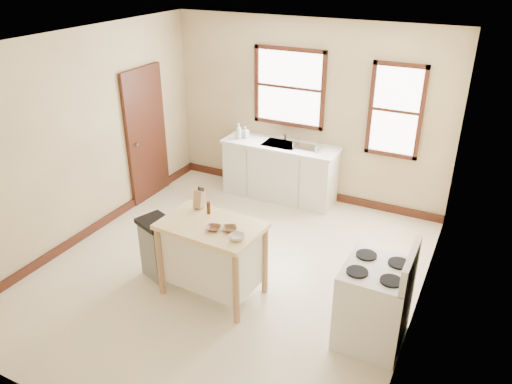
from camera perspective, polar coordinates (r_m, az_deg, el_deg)
floor at (r=6.43m, az=-3.01°, el=-8.89°), size 5.00×5.00×0.00m
ceiling at (r=5.34m, az=-3.74°, el=16.51°), size 5.00×5.00×0.00m
wall_back at (r=7.87m, az=5.84°, el=9.12°), size 4.50×0.04×2.80m
wall_left at (r=7.07m, az=-19.45°, el=5.75°), size 0.04×5.00×2.80m
wall_right at (r=5.11m, az=19.17°, el=-2.07°), size 0.04×5.00×2.80m
window_main at (r=7.87m, az=3.82°, el=11.83°), size 1.17×0.06×1.22m
window_side at (r=7.45m, az=15.67°, el=8.89°), size 0.77×0.06×1.37m
door_left at (r=8.05m, az=-12.43°, el=6.41°), size 0.06×0.90×2.10m
baseboard_back at (r=8.34m, az=5.35°, el=0.23°), size 4.50×0.04×0.12m
baseboard_left at (r=7.59m, az=-17.80°, el=-3.78°), size 0.04×5.00×0.12m
sink_counter at (r=8.04m, az=2.76°, el=2.46°), size 1.86×0.62×0.92m
faucet at (r=7.99m, az=3.38°, el=6.67°), size 0.03×0.03×0.22m
soap_bottle_a at (r=8.05m, az=-1.98°, el=6.98°), size 0.10×0.10×0.25m
soap_bottle_b at (r=8.09m, az=-1.19°, el=6.86°), size 0.10×0.11×0.19m
dish_rack at (r=7.71m, az=5.88°, el=5.35°), size 0.39×0.29×0.10m
kitchen_island at (r=5.81m, az=-5.00°, el=-7.66°), size 1.18×0.79×0.93m
knife_block at (r=5.88m, az=-6.51°, el=-0.91°), size 0.10×0.10×0.20m
pepper_grinder at (r=5.75m, az=-5.45°, el=-1.82°), size 0.06×0.06×0.15m
bowl_a at (r=5.45m, az=-4.88°, el=-4.15°), size 0.20×0.20×0.04m
bowl_b at (r=5.43m, az=-3.04°, el=-4.22°), size 0.22×0.22×0.04m
bowl_c at (r=5.26m, az=-2.16°, el=-5.17°), size 0.19×0.19×0.05m
trash_bin at (r=6.25m, az=-11.17°, el=-6.27°), size 0.49×0.46×0.78m
gas_stove at (r=5.23m, az=13.43°, el=-11.23°), size 0.71×0.72×1.15m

